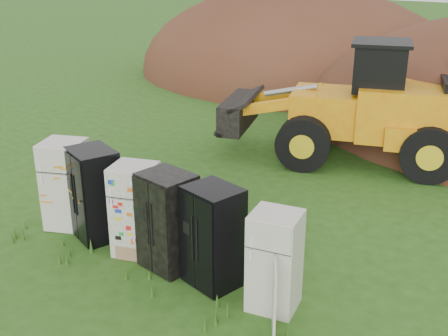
# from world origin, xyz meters

# --- Properties ---
(ground) EXTENTS (120.00, 120.00, 0.00)m
(ground) POSITION_xyz_m (0.00, 0.00, 0.00)
(ground) COLOR #284E14
(ground) RESTS_ON ground
(fridge_leftmost) EXTENTS (1.03, 1.02, 1.80)m
(fridge_leftmost) POSITION_xyz_m (-2.41, 0.01, 0.90)
(fridge_leftmost) COLOR silver
(fridge_leftmost) RESTS_ON ground
(fridge_black_side) EXTENTS (1.14, 1.02, 1.80)m
(fridge_black_side) POSITION_xyz_m (-1.58, 0.00, 0.90)
(fridge_black_side) COLOR black
(fridge_black_side) RESTS_ON ground
(fridge_sticker) EXTENTS (0.96, 0.92, 1.72)m
(fridge_sticker) POSITION_xyz_m (-0.51, -0.00, 0.86)
(fridge_sticker) COLOR silver
(fridge_sticker) RESTS_ON ground
(fridge_dark_mid) EXTENTS (1.00, 0.86, 1.76)m
(fridge_dark_mid) POSITION_xyz_m (0.29, -0.04, 0.88)
(fridge_dark_mid) COLOR black
(fridge_dark_mid) RESTS_ON ground
(fridge_black_right) EXTENTS (1.01, 0.90, 1.74)m
(fridge_black_right) POSITION_xyz_m (1.26, -0.03, 0.87)
(fridge_black_right) COLOR black
(fridge_black_right) RESTS_ON ground
(fridge_open_door) EXTENTS (0.85, 0.81, 1.62)m
(fridge_open_door) POSITION_xyz_m (2.44, -0.04, 0.81)
(fridge_open_door) COLOR silver
(fridge_open_door) RESTS_ON ground
(wheel_loader) EXTENTS (7.11, 4.74, 3.19)m
(wheel_loader) POSITION_xyz_m (0.49, 6.84, 1.59)
(wheel_loader) COLOR orange
(wheel_loader) RESTS_ON ground
(dirt_mound_left) EXTENTS (15.01, 11.25, 7.94)m
(dirt_mound_left) POSITION_xyz_m (-5.56, 15.39, 0.00)
(dirt_mound_left) COLOR #4F2819
(dirt_mound_left) RESTS_ON ground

